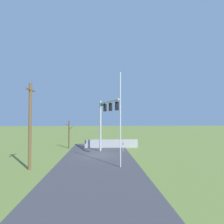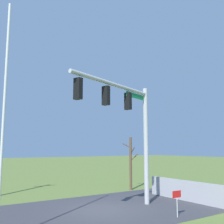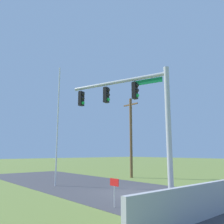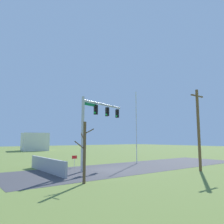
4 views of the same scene
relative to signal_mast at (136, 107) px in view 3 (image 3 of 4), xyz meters
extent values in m
plane|color=olive|center=(-1.14, 0.84, -4.87)|extent=(160.00, 160.00, 0.00)
cube|color=#3D3D42|center=(-5.14, 0.84, -4.87)|extent=(28.00, 8.00, 0.01)
cube|color=#B7B5AD|center=(2.74, 0.58, -4.87)|extent=(6.00, 6.00, 0.01)
cube|color=#A8A8AD|center=(4.39, -1.09, -4.26)|extent=(0.20, 8.04, 1.23)
cylinder|color=#B2B5BA|center=(1.74, 0.58, -1.43)|extent=(0.28, 0.28, 6.89)
cylinder|color=#B2B5BA|center=(-1.24, -0.41, 1.66)|extent=(6.03, 2.17, 0.20)
cube|color=#0F7238|center=(0.67, 0.22, 1.38)|extent=(1.72, 0.60, 0.28)
cube|color=black|center=(-0.05, -0.02, 0.96)|extent=(0.34, 0.42, 0.96)
sphere|color=black|center=(0.10, 0.03, 1.26)|extent=(0.22, 0.22, 0.22)
sphere|color=black|center=(0.10, 0.03, 0.96)|extent=(0.22, 0.22, 0.22)
sphere|color=green|center=(0.10, 0.03, 0.66)|extent=(0.22, 0.22, 0.22)
cube|color=black|center=(-1.89, -0.63, 0.96)|extent=(0.34, 0.42, 0.96)
sphere|color=black|center=(-1.75, -0.58, 1.26)|extent=(0.22, 0.22, 0.22)
sphere|color=black|center=(-1.75, -0.58, 0.96)|extent=(0.22, 0.22, 0.22)
sphere|color=green|center=(-1.75, -0.58, 0.66)|extent=(0.22, 0.22, 0.22)
cube|color=black|center=(-3.74, -1.24, 0.96)|extent=(0.34, 0.42, 0.96)
sphere|color=black|center=(-3.60, -1.19, 1.26)|extent=(0.22, 0.22, 0.22)
sphere|color=black|center=(-3.60, -1.19, 0.96)|extent=(0.22, 0.22, 0.22)
sphere|color=green|center=(-3.60, -1.19, 0.66)|extent=(0.22, 0.22, 0.22)
cylinder|color=silver|center=(-6.78, -1.31, -0.47)|extent=(0.10, 0.10, 8.81)
cylinder|color=brown|center=(-7.17, 6.75, -1.06)|extent=(0.26, 0.26, 7.63)
cube|color=brown|center=(-7.17, 6.75, 2.15)|extent=(1.90, 0.12, 0.12)
cylinder|color=silver|center=(0.97, -2.45, -4.42)|extent=(0.04, 0.04, 0.90)
cube|color=red|center=(0.97, -2.45, -3.81)|extent=(0.56, 0.02, 0.32)
camera|label=1|loc=(-24.16, 0.47, -0.29)|focal=30.16mm
camera|label=2|loc=(-8.75, -11.41, -1.63)|focal=41.85mm
camera|label=3|loc=(9.04, -9.45, -2.51)|focal=37.67mm
camera|label=4|loc=(11.62, 18.25, -1.97)|focal=34.92mm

